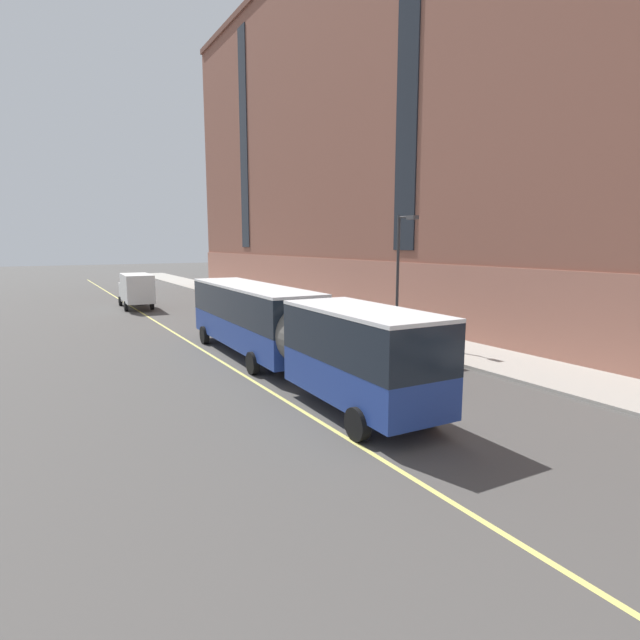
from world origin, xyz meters
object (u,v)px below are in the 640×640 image
(parked_car_black_3, at_px, (283,311))
(city_bus, at_px, (281,326))
(parked_car_white_2, at_px, (222,295))
(parked_car_white_4, at_px, (337,326))
(street_lamp, at_px, (401,266))
(parked_car_silver_0, at_px, (413,345))
(box_truck, at_px, (136,289))

(parked_car_black_3, bearing_deg, city_bus, -116.06)
(parked_car_white_2, height_order, parked_car_white_4, same)
(street_lamp, bearing_deg, city_bus, -166.97)
(parked_car_silver_0, relative_size, parked_car_white_4, 0.93)
(city_bus, bearing_deg, parked_car_white_4, 40.69)
(parked_car_white_4, relative_size, street_lamp, 0.67)
(city_bus, height_order, parked_car_white_2, city_bus)
(parked_car_silver_0, height_order, street_lamp, street_lamp)
(parked_car_black_3, xyz_separation_m, parked_car_white_4, (-0.09, -7.54, 0.00))
(city_bus, relative_size, street_lamp, 2.78)
(parked_car_silver_0, distance_m, box_truck, 28.17)
(parked_car_white_4, bearing_deg, parked_car_black_3, 89.34)
(parked_car_silver_0, bearing_deg, parked_car_black_3, 90.29)
(parked_car_white_2, distance_m, box_truck, 7.89)
(parked_car_white_4, height_order, box_truck, box_truck)
(parked_car_white_2, xyz_separation_m, box_truck, (-7.83, -0.22, 0.94))
(city_bus, relative_size, parked_car_black_3, 4.47)
(parked_car_white_2, height_order, box_truck, box_truck)
(street_lamp, bearing_deg, parked_car_white_4, 118.94)
(parked_car_silver_0, relative_size, box_truck, 0.62)
(city_bus, height_order, parked_car_white_4, city_bus)
(parked_car_white_4, distance_m, street_lamp, 5.37)
(box_truck, relative_size, street_lamp, 1.01)
(parked_car_silver_0, relative_size, parked_car_white_2, 1.02)
(parked_car_white_4, relative_size, box_truck, 0.67)
(box_truck, xyz_separation_m, street_lamp, (9.64, -23.83, 2.70))
(parked_car_white_4, bearing_deg, street_lamp, -61.06)
(box_truck, bearing_deg, parked_car_white_2, 1.61)
(city_bus, bearing_deg, street_lamp, 13.03)
(parked_car_silver_0, distance_m, parked_car_black_3, 14.20)
(city_bus, relative_size, parked_car_white_2, 4.57)
(parked_car_black_3, bearing_deg, parked_car_white_4, -90.66)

